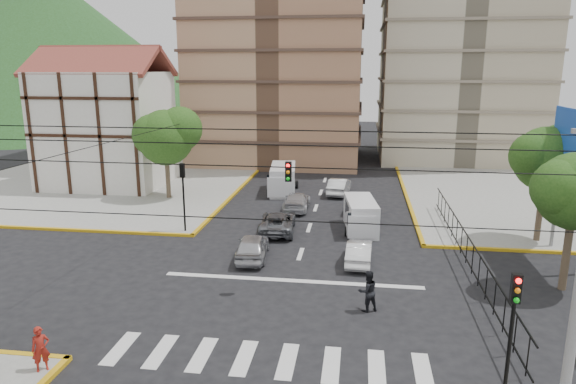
% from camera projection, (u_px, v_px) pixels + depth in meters
% --- Properties ---
extents(ground, '(160.00, 160.00, 0.00)m').
position_uv_depth(ground, '(288.00, 291.00, 24.48)').
color(ground, black).
rests_on(ground, ground).
extents(sidewalk_nw, '(26.00, 26.00, 0.15)m').
position_uv_depth(sidewalk_nw, '(100.00, 184.00, 46.41)').
color(sidewalk_nw, gray).
rests_on(sidewalk_nw, ground).
extents(sidewalk_ne, '(26.00, 26.00, 0.15)m').
position_uv_depth(sidewalk_ne, '(570.00, 200.00, 41.00)').
color(sidewalk_ne, gray).
rests_on(sidewalk_ne, ground).
extents(crosswalk_stripes, '(12.00, 2.40, 0.01)m').
position_uv_depth(crosswalk_stripes, '(266.00, 359.00, 18.71)').
color(crosswalk_stripes, silver).
rests_on(crosswalk_stripes, ground).
extents(stop_line, '(13.00, 0.40, 0.01)m').
position_uv_depth(stop_line, '(292.00, 280.00, 25.64)').
color(stop_line, silver).
rests_on(stop_line, ground).
extents(tudor_building, '(10.80, 8.05, 12.23)m').
position_uv_depth(tudor_building, '(106.00, 127.00, 45.05)').
color(tudor_building, silver).
rests_on(tudor_building, ground).
extents(distant_hill, '(70.00, 70.00, 28.00)m').
position_uv_depth(distant_hill, '(49.00, 47.00, 95.96)').
color(distant_hill, '#234818').
rests_on(distant_hill, ground).
extents(park_fence, '(0.10, 22.50, 1.66)m').
position_uv_depth(park_fence, '(465.00, 265.00, 27.59)').
color(park_fence, black).
rests_on(park_fence, ground).
extents(tree_park_c, '(4.65, 3.80, 7.25)m').
position_uv_depth(tree_park_c, '(548.00, 156.00, 29.99)').
color(tree_park_c, '#473828').
rests_on(tree_park_c, ground).
extents(tree_tudor, '(5.39, 4.40, 7.43)m').
position_uv_depth(tree_tudor, '(167.00, 135.00, 40.27)').
color(tree_tudor, '#473828').
rests_on(tree_tudor, ground).
extents(traffic_light_se, '(0.28, 0.22, 4.40)m').
position_uv_depth(traffic_light_se, '(512.00, 319.00, 15.19)').
color(traffic_light_se, black).
rests_on(traffic_light_se, ground).
extents(traffic_light_nw, '(0.28, 0.22, 4.40)m').
position_uv_depth(traffic_light_nw, '(183.00, 186.00, 32.31)').
color(traffic_light_nw, black).
rests_on(traffic_light_nw, ground).
extents(traffic_light_hanging, '(18.00, 9.12, 0.92)m').
position_uv_depth(traffic_light_hanging, '(282.00, 179.00, 21.13)').
color(traffic_light_hanging, black).
rests_on(traffic_light_hanging, ground).
extents(van_right_lane, '(2.36, 4.72, 2.03)m').
position_uv_depth(van_right_lane, '(361.00, 216.00, 33.17)').
color(van_right_lane, silver).
rests_on(van_right_lane, ground).
extents(van_left_lane, '(2.56, 5.32, 2.31)m').
position_uv_depth(van_left_lane, '(283.00, 180.00, 43.21)').
color(van_left_lane, silver).
rests_on(van_left_lane, ground).
extents(car_silver_front_left, '(2.02, 4.25, 1.40)m').
position_uv_depth(car_silver_front_left, '(252.00, 246.00, 28.48)').
color(car_silver_front_left, '#ACADB1').
rests_on(car_silver_front_left, ground).
extents(car_white_front_right, '(1.48, 3.83, 1.24)m').
position_uv_depth(car_white_front_right, '(359.00, 252.00, 27.83)').
color(car_white_front_right, white).
rests_on(car_white_front_right, ground).
extents(car_grey_mid_left, '(2.54, 4.87, 1.31)m').
position_uv_depth(car_grey_mid_left, '(278.00, 222.00, 33.13)').
color(car_grey_mid_left, slate).
rests_on(car_grey_mid_left, ground).
extents(car_silver_rear_left, '(1.88, 4.50, 1.30)m').
position_uv_depth(car_silver_rear_left, '(297.00, 201.00, 38.30)').
color(car_silver_rear_left, silver).
rests_on(car_silver_rear_left, ground).
extents(car_darkgrey_mid_right, '(2.14, 4.39, 1.44)m').
position_uv_depth(car_darkgrey_mid_right, '(359.00, 201.00, 38.14)').
color(car_darkgrey_mid_right, '#252528').
rests_on(car_darkgrey_mid_right, ground).
extents(car_white_rear_right, '(1.96, 4.37, 1.39)m').
position_uv_depth(car_white_rear_right, '(339.00, 186.00, 42.92)').
color(car_white_rear_right, silver).
rests_on(car_white_rear_right, ground).
extents(pedestrian_sw_corner, '(0.70, 0.67, 1.62)m').
position_uv_depth(pedestrian_sw_corner, '(41.00, 349.00, 17.62)').
color(pedestrian_sw_corner, maroon).
rests_on(pedestrian_sw_corner, sidewalk_sw).
extents(pedestrian_crosswalk, '(1.12, 1.02, 1.85)m').
position_uv_depth(pedestrian_crosswalk, '(368.00, 291.00, 22.26)').
color(pedestrian_crosswalk, black).
rests_on(pedestrian_crosswalk, ground).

